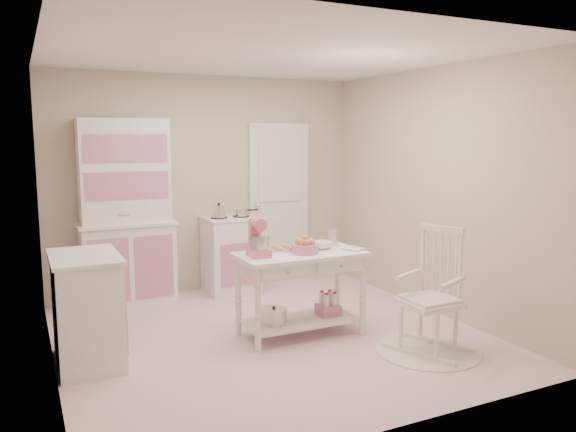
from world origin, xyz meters
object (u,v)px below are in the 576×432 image
object	(u,v)px
work_table	(301,294)
bread_basket	(305,249)
hutch	(126,212)
rocking_chair	(430,291)
base_cabinet	(87,309)
stand_mixer	(258,238)
stove	(231,255)

from	to	relation	value
work_table	bread_basket	distance (m)	0.45
hutch	rocking_chair	world-z (taller)	hutch
hutch	bread_basket	bearing A→B (deg)	-54.17
base_cabinet	bread_basket	size ratio (longest dim) A/B	3.68
base_cabinet	work_table	world-z (taller)	base_cabinet
rocking_chair	work_table	distance (m)	1.20
base_cabinet	stand_mixer	distance (m)	1.57
hutch	rocking_chair	size ratio (longest dim) A/B	1.89
rocking_chair	work_table	size ratio (longest dim) A/B	0.92
rocking_chair	bread_basket	distance (m)	1.17
hutch	base_cabinet	world-z (taller)	hutch
rocking_chair	base_cabinet	bearing A→B (deg)	135.93
stove	work_table	xyz separation A→B (m)	(0.08, -1.70, -0.06)
rocking_chair	hutch	bearing A→B (deg)	105.69
stove	rocking_chair	size ratio (longest dim) A/B	0.84
rocking_chair	bread_basket	xyz separation A→B (m)	(-0.80, 0.81, 0.30)
hutch	rocking_chair	xyz separation A→B (m)	(2.10, -2.61, -0.49)
bread_basket	base_cabinet	bearing A→B (deg)	173.15
rocking_chair	bread_basket	bearing A→B (deg)	111.54
bread_basket	hutch	bearing A→B (deg)	125.83
stand_mixer	bread_basket	xyz separation A→B (m)	(0.44, -0.07, -0.12)
bread_basket	stand_mixer	bearing A→B (deg)	170.96
work_table	stove	bearing A→B (deg)	92.71
bread_basket	work_table	bearing A→B (deg)	111.80
hutch	stove	size ratio (longest dim) A/B	2.26
stove	bread_basket	distance (m)	1.80
base_cabinet	bread_basket	distance (m)	1.97
stand_mixer	bread_basket	bearing A→B (deg)	-3.90
rocking_chair	stand_mixer	bearing A→B (deg)	121.54
stand_mixer	bread_basket	world-z (taller)	stand_mixer
base_cabinet	rocking_chair	xyz separation A→B (m)	(2.71, -1.04, 0.09)
hutch	base_cabinet	distance (m)	1.78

